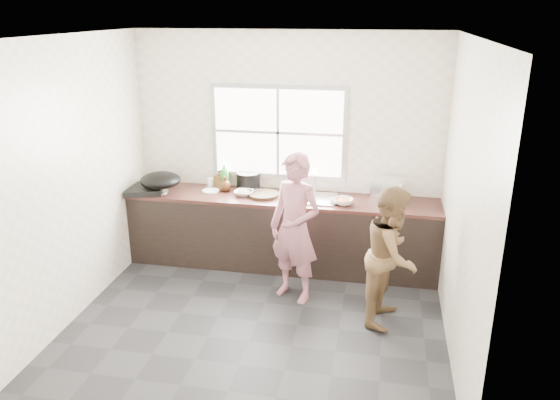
% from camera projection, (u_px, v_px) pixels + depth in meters
% --- Properties ---
extents(floor, '(3.60, 3.20, 0.01)m').
position_uv_depth(floor, '(258.00, 321.00, 5.38)').
color(floor, '#262628').
rests_on(floor, ground).
extents(ceiling, '(3.60, 3.20, 0.01)m').
position_uv_depth(ceiling, '(253.00, 35.00, 4.48)').
color(ceiling, silver).
rests_on(ceiling, wall_back).
extents(wall_back, '(3.60, 0.01, 2.70)m').
position_uv_depth(wall_back, '(287.00, 149.00, 6.42)').
color(wall_back, silver).
rests_on(wall_back, ground).
extents(wall_left, '(0.01, 3.20, 2.70)m').
position_uv_depth(wall_left, '(73.00, 180.00, 5.26)').
color(wall_left, silver).
rests_on(wall_left, ground).
extents(wall_right, '(0.01, 3.20, 2.70)m').
position_uv_depth(wall_right, '(463.00, 204.00, 4.61)').
color(wall_right, beige).
rests_on(wall_right, ground).
extents(wall_front, '(3.60, 0.01, 2.70)m').
position_uv_depth(wall_front, '(197.00, 270.00, 3.45)').
color(wall_front, beige).
rests_on(wall_front, ground).
extents(cabinet, '(3.60, 0.62, 0.82)m').
position_uv_depth(cabinet, '(282.00, 233.00, 6.44)').
color(cabinet, black).
rests_on(cabinet, floor).
extents(countertop, '(3.60, 0.64, 0.04)m').
position_uv_depth(countertop, '(282.00, 199.00, 6.30)').
color(countertop, '#341A15').
rests_on(countertop, cabinet).
extents(sink, '(0.55, 0.45, 0.02)m').
position_uv_depth(sink, '(312.00, 198.00, 6.23)').
color(sink, silver).
rests_on(sink, countertop).
extents(faucet, '(0.02, 0.02, 0.30)m').
position_uv_depth(faucet, '(315.00, 181.00, 6.36)').
color(faucet, silver).
rests_on(faucet, countertop).
extents(window_frame, '(1.60, 0.05, 1.10)m').
position_uv_depth(window_frame, '(278.00, 132.00, 6.36)').
color(window_frame, '#9EA0A5').
rests_on(window_frame, wall_back).
extents(window_glazing, '(1.50, 0.01, 1.00)m').
position_uv_depth(window_glazing, '(278.00, 133.00, 6.33)').
color(window_glazing, white).
rests_on(window_glazing, window_frame).
extents(woman, '(0.64, 0.55, 1.47)m').
position_uv_depth(woman, '(295.00, 233.00, 5.60)').
color(woman, '#B06977').
rests_on(woman, floor).
extents(person_side, '(0.65, 0.77, 1.37)m').
position_uv_depth(person_side, '(392.00, 255.00, 5.21)').
color(person_side, brown).
rests_on(person_side, floor).
extents(cutting_board, '(0.45, 0.45, 0.04)m').
position_uv_depth(cutting_board, '(263.00, 195.00, 6.31)').
color(cutting_board, black).
rests_on(cutting_board, countertop).
extents(cleaver, '(0.20, 0.18, 0.01)m').
position_uv_depth(cleaver, '(254.00, 190.00, 6.40)').
color(cleaver, silver).
rests_on(cleaver, cutting_board).
extents(bowl_mince, '(0.23, 0.23, 0.05)m').
position_uv_depth(bowl_mince, '(244.00, 193.00, 6.34)').
color(bowl_mince, white).
rests_on(bowl_mince, countertop).
extents(bowl_crabs, '(0.23, 0.23, 0.06)m').
position_uv_depth(bowl_crabs, '(343.00, 202.00, 6.04)').
color(bowl_crabs, white).
rests_on(bowl_crabs, countertop).
extents(bowl_held, '(0.23, 0.23, 0.06)m').
position_uv_depth(bowl_held, '(336.00, 201.00, 6.08)').
color(bowl_held, silver).
rests_on(bowl_held, countertop).
extents(black_pot, '(0.31, 0.31, 0.20)m').
position_uv_depth(black_pot, '(248.00, 181.00, 6.55)').
color(black_pot, black).
rests_on(black_pot, countertop).
extents(plate_food, '(0.27, 0.27, 0.02)m').
position_uv_depth(plate_food, '(211.00, 191.00, 6.48)').
color(plate_food, silver).
rests_on(plate_food, countertop).
extents(bottle_green, '(0.16, 0.16, 0.32)m').
position_uv_depth(bottle_green, '(224.00, 175.00, 6.59)').
color(bottle_green, green).
rests_on(bottle_green, countertop).
extents(bottle_brown_tall, '(0.11, 0.11, 0.20)m').
position_uv_depth(bottle_brown_tall, '(219.00, 179.00, 6.60)').
color(bottle_brown_tall, '#4C3513').
rests_on(bottle_brown_tall, countertop).
extents(bottle_brown_short, '(0.14, 0.14, 0.17)m').
position_uv_depth(bottle_brown_short, '(226.00, 184.00, 6.48)').
color(bottle_brown_short, '#402310').
rests_on(bottle_brown_short, countertop).
extents(glass_jar, '(0.09, 0.09, 0.10)m').
position_uv_depth(glass_jar, '(210.00, 182.00, 6.65)').
color(glass_jar, white).
rests_on(glass_jar, countertop).
extents(burner, '(0.55, 0.55, 0.06)m').
position_uv_depth(burner, '(143.00, 189.00, 6.46)').
color(burner, black).
rests_on(burner, countertop).
extents(wok, '(0.49, 0.49, 0.18)m').
position_uv_depth(wok, '(160.00, 180.00, 6.40)').
color(wok, black).
rests_on(wok, burner).
extents(dish_rack, '(0.40, 0.33, 0.26)m').
position_uv_depth(dish_rack, '(388.00, 190.00, 6.11)').
color(dish_rack, white).
rests_on(dish_rack, countertop).
extents(pot_lid_left, '(0.24, 0.24, 0.01)m').
position_uv_depth(pot_lid_left, '(158.00, 191.00, 6.46)').
color(pot_lid_left, silver).
rests_on(pot_lid_left, countertop).
extents(pot_lid_right, '(0.29, 0.29, 0.01)m').
position_uv_depth(pot_lid_right, '(216.00, 187.00, 6.62)').
color(pot_lid_right, '#AAACB1').
rests_on(pot_lid_right, countertop).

